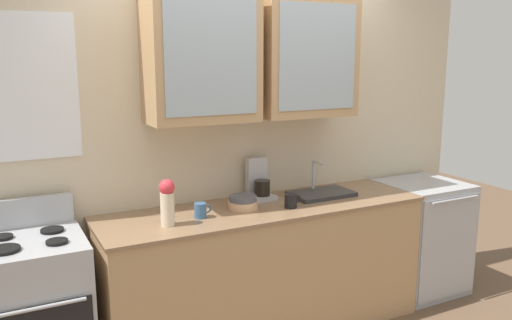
% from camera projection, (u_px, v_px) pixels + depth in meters
% --- Properties ---
extents(back_wall_unit, '(3.92, 0.46, 2.68)m').
position_uv_depth(back_wall_unit, '(244.00, 115.00, 3.72)').
color(back_wall_unit, beige).
rests_on(back_wall_unit, ground_plane).
extents(counter, '(2.28, 0.65, 0.91)m').
position_uv_depth(counter, '(265.00, 269.00, 3.66)').
color(counter, tan).
rests_on(counter, ground_plane).
extents(stove_range, '(0.58, 0.62, 1.09)m').
position_uv_depth(stove_range, '(36.00, 315.00, 2.99)').
color(stove_range, '#ADAFB5').
rests_on(stove_range, ground_plane).
extents(sink_faucet, '(0.45, 0.28, 0.25)m').
position_uv_depth(sink_faucet, '(321.00, 193.00, 3.84)').
color(sink_faucet, '#2D2D30').
rests_on(sink_faucet, counter).
extents(bowl_stack, '(0.20, 0.20, 0.09)m').
position_uv_depth(bowl_stack, '(243.00, 202.00, 3.51)').
color(bowl_stack, '#E0AD7F').
rests_on(bowl_stack, counter).
extents(vase, '(0.09, 0.09, 0.29)m').
position_uv_depth(vase, '(167.00, 201.00, 3.14)').
color(vase, beige).
rests_on(vase, counter).
extents(cup_near_sink, '(0.12, 0.08, 0.09)m').
position_uv_depth(cup_near_sink, '(291.00, 201.00, 3.53)').
color(cup_near_sink, black).
rests_on(cup_near_sink, counter).
extents(cup_near_bowls, '(0.11, 0.08, 0.10)m').
position_uv_depth(cup_near_bowls, '(201.00, 210.00, 3.31)').
color(cup_near_bowls, '#38608C').
rests_on(cup_near_bowls, counter).
extents(dishwasher, '(0.62, 0.63, 0.91)m').
position_uv_depth(dishwasher, '(421.00, 236.00, 4.31)').
color(dishwasher, '#ADAFB5').
rests_on(dishwasher, ground_plane).
extents(coffee_maker, '(0.17, 0.20, 0.29)m').
position_uv_depth(coffee_maker, '(259.00, 183.00, 3.76)').
color(coffee_maker, '#B7B7BC').
rests_on(coffee_maker, counter).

